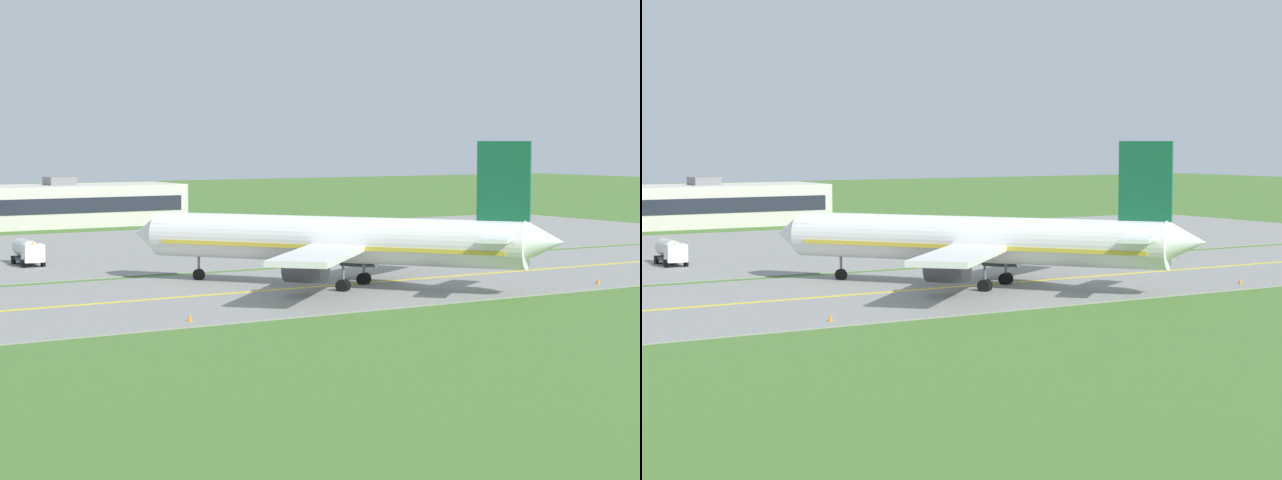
{
  "view_description": "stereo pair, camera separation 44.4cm",
  "coord_description": "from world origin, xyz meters",
  "views": [
    {
      "loc": [
        -54.54,
        -85.81,
        12.83
      ],
      "look_at": [
        -0.68,
        1.45,
        4.0
      ],
      "focal_mm": 65.69,
      "sensor_mm": 36.0,
      "label": 1
    },
    {
      "loc": [
        -54.16,
        -86.04,
        12.83
      ],
      "look_at": [
        -0.68,
        1.45,
        4.0
      ],
      "focal_mm": 65.69,
      "sensor_mm": 36.0,
      "label": 2
    }
  ],
  "objects": [
    {
      "name": "service_truck_catering",
      "position": [
        48.82,
        34.33,
        1.53
      ],
      "size": [
        6.11,
        2.63,
        2.6
      ],
      "color": "#264CA5",
      "rests_on": "ground"
    },
    {
      "name": "taxiway_centreline",
      "position": [
        0.0,
        0.0,
        0.11
      ],
      "size": [
        220.0,
        0.6,
        0.01
      ],
      "primitive_type": "cube",
      "color": "yellow",
      "rests_on": "taxiway_strip"
    },
    {
      "name": "airplane_lead",
      "position": [
        -0.39,
        -0.94,
        4.13
      ],
      "size": [
        29.03,
        33.85,
        12.7
      ],
      "color": "white",
      "rests_on": "ground"
    },
    {
      "name": "apron_pad",
      "position": [
        10.0,
        42.0,
        0.05
      ],
      "size": [
        140.0,
        52.0,
        0.1
      ],
      "primitive_type": "cube",
      "color": "gray",
      "rests_on": "ground"
    },
    {
      "name": "service_truck_pushback",
      "position": [
        8.41,
        24.81,
        1.53
      ],
      "size": [
        6.08,
        5.14,
        2.65
      ],
      "color": "silver",
      "rests_on": "ground"
    },
    {
      "name": "ground_plane",
      "position": [
        0.0,
        0.0,
        0.0
      ],
      "size": [
        500.0,
        500.0,
        0.0
      ],
      "primitive_type": "plane",
      "color": "#47702D"
    },
    {
      "name": "traffic_cone_mid_edge",
      "position": [
        -19.65,
        -11.86,
        0.3
      ],
      "size": [
        0.44,
        0.44,
        0.6
      ],
      "primitive_type": "cone",
      "color": "orange",
      "rests_on": "ground"
    },
    {
      "name": "traffic_cone_near_edge",
      "position": [
        20.3,
        -11.39,
        0.3
      ],
      "size": [
        0.44,
        0.44,
        0.6
      ],
      "primitive_type": "cone",
      "color": "orange",
      "rests_on": "ground"
    },
    {
      "name": "service_truck_baggage",
      "position": [
        -17.77,
        30.31,
        1.53
      ],
      "size": [
        2.65,
        6.12,
        2.65
      ],
      "color": "silver",
      "rests_on": "ground"
    },
    {
      "name": "taxiway_strip",
      "position": [
        0.0,
        0.0,
        0.05
      ],
      "size": [
        240.0,
        28.0,
        0.1
      ],
      "primitive_type": "cube",
      "color": "gray",
      "rests_on": "ground"
    }
  ]
}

